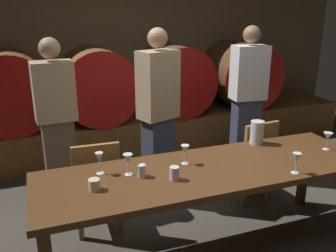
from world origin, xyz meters
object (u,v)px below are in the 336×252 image
wine_glass_far_right (328,137)px  cup_left (94,185)px  wine_barrel_far_right (239,74)px  wine_barrel_far_left (12,90)px  cup_center (141,171)px  wine_glass_center (185,150)px  guest_center (158,116)px  chair_right (253,157)px  wine_glass_left (128,160)px  dining_table (208,176)px  chair_left (96,182)px  guest_right (247,102)px  wine_glass_right (297,158)px  pitcher (257,132)px  wine_barrel_center_right (173,79)px  wine_glass_far_left (99,158)px  wine_barrel_center_left (97,84)px  cup_right (174,173)px  guest_left (57,124)px

wine_glass_far_right → cup_left: size_ratio=1.96×
wine_glass_far_right → wine_barrel_far_right: bearing=77.1°
wine_barrel_far_left → cup_center: 2.58m
wine_glass_center → guest_center: bearing=85.6°
wine_barrel_far_left → chair_right: 2.98m
wine_glass_left → cup_left: size_ratio=2.10×
dining_table → wine_glass_left: (-0.62, 0.10, 0.19)m
chair_left → guest_right: bearing=-160.9°
chair_right → wine_glass_right: (-0.25, -0.92, 0.39)m
wine_barrel_far_left → chair_right: wine_barrel_far_left is taller
wine_glass_right → cup_left: size_ratio=2.04×
wine_glass_center → cup_center: size_ratio=1.65×
chair_left → wine_glass_right: bearing=148.1°
pitcher → wine_barrel_center_right: bearing=90.7°
wine_glass_right → chair_left: bearing=146.1°
chair_left → chair_right: 1.61m
wine_barrel_far_right → wine_glass_far_left: 3.37m
wine_barrel_center_right → cup_left: bearing=-121.6°
guest_right → pitcher: 0.96m
chair_left → pitcher: pitcher is taller
dining_table → wine_glass_far_right: (1.14, -0.01, 0.19)m
wine_barrel_far_left → chair_right: size_ratio=1.10×
wine_barrel_center_left → dining_table: wine_barrel_center_left is taller
pitcher → wine_barrel_center_left: bearing=117.6°
pitcher → chair_left: bearing=168.9°
guest_right → pitcher: bearing=69.2°
wine_glass_far_left → wine_glass_center: size_ratio=1.07×
chair_left → cup_center: 0.71m
wine_barrel_center_left → guest_right: guest_right is taller
wine_glass_far_right → cup_right: bearing=-176.9°
wine_barrel_far_right → wine_glass_right: size_ratio=5.91×
wine_barrel_center_left → wine_glass_far_left: size_ratio=5.62×
chair_right → cup_left: size_ratio=10.99×
wine_glass_center → wine_barrel_center_right: bearing=71.5°
guest_left → wine_barrel_far_right: bearing=-160.7°
chair_left → cup_center: bearing=115.9°
pitcher → cup_right: pitcher is taller
wine_barrel_center_left → wine_glass_far_left: (-0.37, -2.24, -0.10)m
chair_right → dining_table: bearing=30.0°
wine_glass_far_left → cup_right: wine_glass_far_left is taller
wine_glass_center → wine_glass_right: size_ratio=0.98×
pitcher → cup_center: size_ratio=2.21×
dining_table → chair_left: size_ratio=3.04×
dining_table → wine_barrel_center_right: bearing=75.6°
wine_glass_far_left → wine_glass_center: (0.67, -0.05, -0.01)m
cup_left → cup_right: 0.57m
wine_barrel_center_left → dining_table: bearing=-79.5°
wine_barrel_far_left → wine_barrel_far_right: 3.19m
wine_barrel_center_right → wine_glass_far_right: (0.52, -2.44, -0.10)m
chair_left → guest_left: bearing=-65.2°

